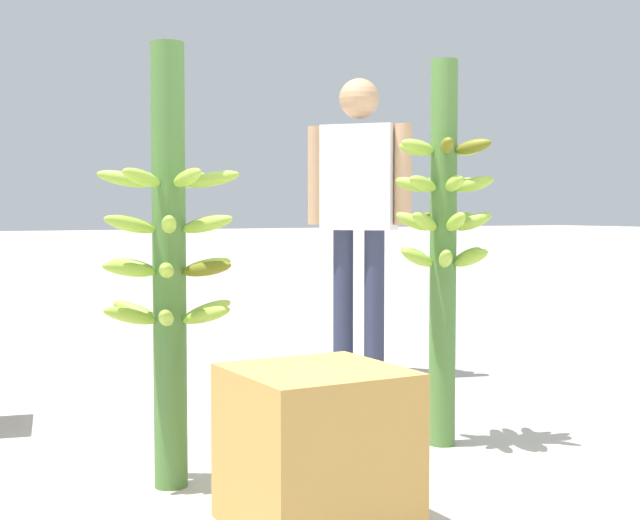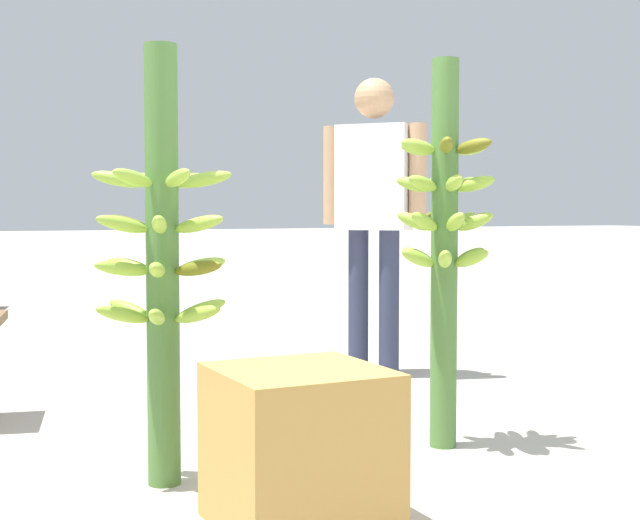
% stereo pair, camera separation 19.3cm
% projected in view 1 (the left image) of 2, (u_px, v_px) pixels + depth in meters
% --- Properties ---
extents(ground_plane, '(80.00, 80.00, 0.00)m').
position_uv_depth(ground_plane, '(361.00, 488.00, 3.00)').
color(ground_plane, '#B2AA9E').
extents(banana_stalk_left, '(0.48, 0.48, 1.49)m').
position_uv_depth(banana_stalk_left, '(169.00, 260.00, 2.98)').
color(banana_stalk_left, '#4C7A38').
rests_on(banana_stalk_left, ground_plane).
extents(banana_stalk_center, '(0.40, 0.40, 1.53)m').
position_uv_depth(banana_stalk_center, '(443.00, 236.00, 3.52)').
color(banana_stalk_center, '#4C7A38').
rests_on(banana_stalk_center, ground_plane).
extents(vendor_person, '(0.47, 0.52, 1.67)m').
position_uv_depth(vendor_person, '(359.00, 198.00, 5.00)').
color(vendor_person, '#2D334C').
rests_on(vendor_person, ground_plane).
extents(produce_crate, '(0.47, 0.47, 0.47)m').
position_uv_depth(produce_crate, '(317.00, 448.00, 2.62)').
color(produce_crate, '#C69347').
rests_on(produce_crate, ground_plane).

